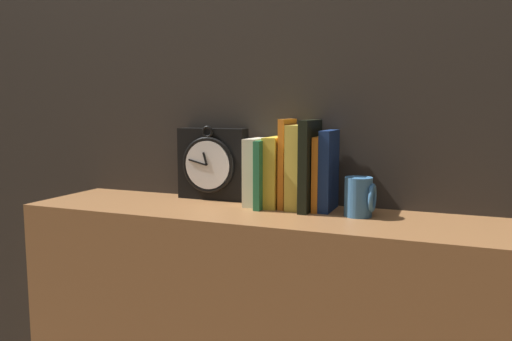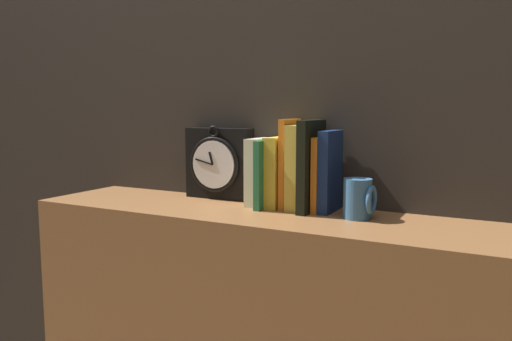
% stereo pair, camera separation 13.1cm
% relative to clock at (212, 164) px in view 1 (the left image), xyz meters
% --- Properties ---
extents(wall_back, '(6.00, 0.05, 2.60)m').
position_rel_clock_xyz_m(wall_back, '(0.19, 0.07, 0.45)').
color(wall_back, '#2D2823').
rests_on(wall_back, ground_plane).
extents(clock, '(0.21, 0.06, 0.22)m').
position_rel_clock_xyz_m(clock, '(0.00, 0.00, 0.00)').
color(clock, black).
rests_on(clock, bookshelf).
extents(book_slot0_cream, '(0.04, 0.12, 0.19)m').
position_rel_clock_xyz_m(book_slot0_cream, '(0.16, -0.03, -0.01)').
color(book_slot0_cream, beige).
rests_on(book_slot0_cream, bookshelf).
extents(book_slot1_green, '(0.02, 0.15, 0.19)m').
position_rel_clock_xyz_m(book_slot1_green, '(0.19, -0.04, -0.01)').
color(book_slot1_green, '#256C43').
rests_on(book_slot1_green, bookshelf).
extents(book_slot2_yellow, '(0.04, 0.12, 0.19)m').
position_rel_clock_xyz_m(book_slot2_yellow, '(0.21, -0.03, -0.01)').
color(book_slot2_yellow, gold).
rests_on(book_slot2_yellow, bookshelf).
extents(book_slot3_orange, '(0.02, 0.12, 0.24)m').
position_rel_clock_xyz_m(book_slot3_orange, '(0.25, -0.03, 0.01)').
color(book_slot3_orange, orange).
rests_on(book_slot3_orange, bookshelf).
extents(book_slot4_yellow, '(0.04, 0.12, 0.23)m').
position_rel_clock_xyz_m(book_slot4_yellow, '(0.28, -0.03, 0.01)').
color(book_slot4_yellow, gold).
rests_on(book_slot4_yellow, bookshelf).
extents(book_slot5_black, '(0.02, 0.15, 0.24)m').
position_rel_clock_xyz_m(book_slot5_black, '(0.32, -0.04, 0.01)').
color(book_slot5_black, black).
rests_on(book_slot5_black, bookshelf).
extents(book_slot6_orange, '(0.02, 0.12, 0.20)m').
position_rel_clock_xyz_m(book_slot6_orange, '(0.34, -0.03, -0.01)').
color(book_slot6_orange, orange).
rests_on(book_slot6_orange, bookshelf).
extents(book_slot7_navy, '(0.03, 0.12, 0.21)m').
position_rel_clock_xyz_m(book_slot7_navy, '(0.36, -0.03, 0.00)').
color(book_slot7_navy, navy).
rests_on(book_slot7_navy, bookshelf).
extents(mug, '(0.08, 0.07, 0.10)m').
position_rel_clock_xyz_m(mug, '(0.46, -0.08, -0.06)').
color(mug, teal).
rests_on(mug, bookshelf).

